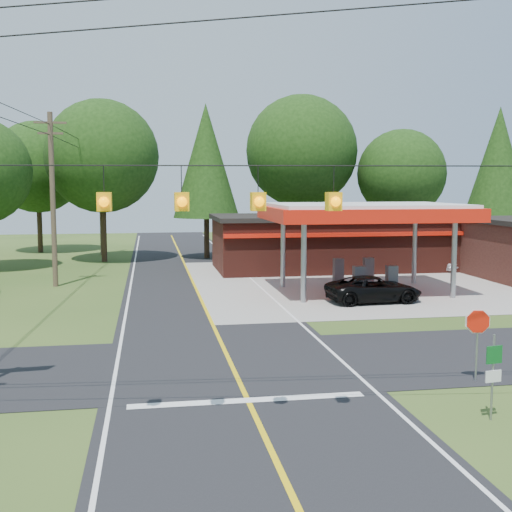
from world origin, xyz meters
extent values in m
plane|color=#2D4B1A|center=(0.00, 0.00, 0.00)|extent=(120.00, 120.00, 0.00)
cube|color=black|center=(0.00, 0.00, 0.01)|extent=(8.00, 120.00, 0.02)
cube|color=black|center=(0.00, 0.00, 0.01)|extent=(70.00, 7.00, 0.02)
cube|color=yellow|center=(0.00, 0.00, 0.03)|extent=(0.15, 110.00, 0.00)
cylinder|color=gray|center=(5.00, 10.50, 2.10)|extent=(0.28, 0.28, 4.20)
cylinder|color=gray|center=(5.00, 15.50, 2.10)|extent=(0.28, 0.28, 4.20)
cylinder|color=gray|center=(13.00, 10.50, 2.10)|extent=(0.28, 0.28, 4.20)
cylinder|color=gray|center=(13.00, 15.50, 2.10)|extent=(0.28, 0.28, 4.20)
cube|color=red|center=(9.00, 13.00, 4.35)|extent=(10.60, 7.40, 0.70)
cube|color=white|center=(9.00, 13.00, 4.75)|extent=(10.00, 7.00, 0.25)
cube|color=#9E9B93|center=(9.00, 11.20, 0.13)|extent=(3.20, 0.90, 0.22)
cube|color=#3F3F44|center=(8.10, 11.20, 0.95)|extent=(0.55, 0.45, 1.50)
cube|color=#3F3F44|center=(9.90, 11.20, 0.95)|extent=(0.55, 0.45, 1.50)
cube|color=#9E9B93|center=(9.00, 14.80, 0.13)|extent=(3.20, 0.90, 0.22)
cube|color=#3F3F44|center=(8.10, 14.80, 0.95)|extent=(0.55, 0.45, 1.50)
cube|color=#3F3F44|center=(9.90, 14.80, 0.95)|extent=(0.55, 0.45, 1.50)
cube|color=#501E16|center=(10.00, 23.00, 1.75)|extent=(16.00, 7.00, 3.50)
cube|color=black|center=(10.00, 23.00, 3.65)|extent=(16.40, 7.40, 0.30)
cube|color=red|center=(10.00, 19.40, 2.70)|extent=(16.00, 0.50, 0.25)
cylinder|color=#473828|center=(-8.00, 18.00, 5.00)|extent=(0.30, 0.30, 10.00)
cube|color=#473828|center=(-8.00, 18.00, 9.40)|extent=(1.80, 0.12, 0.12)
cube|color=#473828|center=(-8.00, 18.00, 8.80)|extent=(1.40, 0.12, 0.12)
cylinder|color=#473828|center=(-6.50, 35.00, 4.75)|extent=(0.30, 0.30, 9.50)
cube|color=#FFB50D|center=(-3.55, -5.70, 5.50)|extent=(0.32, 0.32, 0.42)
cube|color=#FFB50D|center=(-1.85, -5.90, 5.50)|extent=(0.32, 0.32, 0.42)
cube|color=#FFB50D|center=(-0.15, -6.10, 5.50)|extent=(0.32, 0.32, 0.42)
cube|color=#FFB50D|center=(1.55, -6.30, 5.50)|extent=(0.32, 0.32, 0.42)
cylinder|color=#332316|center=(-6.00, 30.00, 2.34)|extent=(0.44, 0.44, 4.68)
sphere|color=black|center=(-6.00, 30.00, 8.06)|extent=(8.58, 8.58, 8.58)
cylinder|color=#332316|center=(2.00, 31.00, 2.16)|extent=(0.44, 0.44, 4.32)
cone|color=black|center=(2.00, 31.00, 7.80)|extent=(5.28, 5.28, 9.00)
cylinder|color=#332316|center=(10.00, 32.00, 2.52)|extent=(0.44, 0.44, 5.04)
sphere|color=black|center=(10.00, 32.00, 8.68)|extent=(9.24, 9.24, 9.24)
cylinder|color=#332316|center=(18.00, 30.00, 1.98)|extent=(0.44, 0.44, 3.96)
sphere|color=black|center=(18.00, 30.00, 6.82)|extent=(7.26, 7.26, 7.26)
cylinder|color=#332316|center=(26.00, 29.00, 2.16)|extent=(0.44, 0.44, 4.32)
cone|color=black|center=(26.00, 29.00, 7.80)|extent=(5.28, 5.28, 9.00)
cylinder|color=#332316|center=(-12.00, 38.00, 2.16)|extent=(0.44, 0.44, 4.32)
sphere|color=black|center=(-12.00, 38.00, 7.44)|extent=(7.92, 7.92, 7.92)
imported|color=black|center=(8.50, 10.00, 0.67)|extent=(5.07, 5.07, 1.33)
imported|color=white|center=(17.00, 21.00, 0.60)|extent=(4.77, 4.77, 1.20)
cylinder|color=gray|center=(7.00, -3.00, 1.07)|extent=(0.07, 0.07, 2.15)
cylinder|color=gray|center=(5.80, -6.00, 1.10)|extent=(0.06, 0.06, 2.20)
cube|color=#0C591E|center=(5.80, -6.04, 1.69)|extent=(0.45, 0.09, 0.45)
cube|color=white|center=(5.80, -6.04, 1.14)|extent=(0.45, 0.09, 0.30)
camera|label=1|loc=(-2.58, -20.34, 5.86)|focal=45.00mm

